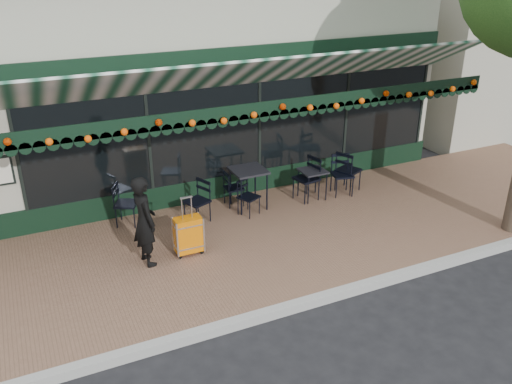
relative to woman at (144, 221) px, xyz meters
name	(u,v)px	position (x,y,z in m)	size (l,w,h in m)	color
ground	(286,309)	(1.64, -2.03, -0.95)	(80.00, 80.00, 0.00)	black
sidewalk	(236,246)	(1.64, -0.03, -0.88)	(18.00, 4.00, 0.15)	brown
curb	(289,308)	(1.64, -2.11, -0.88)	(18.00, 0.16, 0.15)	#9E9E99
restaurant_building	(146,69)	(1.64, 5.81, 1.32)	(12.00, 9.60, 4.50)	#A8A591
neighbor_building_right	(508,33)	(14.64, 5.97, 1.45)	(12.00, 8.00, 4.80)	#A6A391
woman	(144,221)	(0.00, 0.00, 0.00)	(0.58, 0.38, 1.60)	black
suitcase	(188,235)	(0.74, -0.03, -0.43)	(0.48, 0.27, 1.10)	orange
cafe_table_a	(313,173)	(3.91, 1.09, -0.21)	(0.53, 0.53, 0.65)	black
cafe_table_b	(248,173)	(2.48, 1.27, -0.04)	(0.69, 0.69, 0.85)	black
chair_a_left	(306,179)	(3.76, 1.09, -0.33)	(0.47, 0.47, 0.95)	black
chair_a_right	(348,171)	(4.83, 1.10, -0.32)	(0.48, 0.48, 0.95)	black
chair_a_front	(342,175)	(4.60, 0.99, -0.35)	(0.45, 0.45, 0.90)	black
chair_b_left	(197,202)	(1.29, 1.08, -0.37)	(0.43, 0.43, 0.86)	black
chair_b_right	(234,188)	(2.24, 1.49, -0.42)	(0.38, 0.38, 0.76)	black
chair_b_front	(249,197)	(2.34, 0.95, -0.42)	(0.38, 0.38, 0.75)	black
chair_solo	(126,204)	(0.01, 1.56, -0.37)	(0.43, 0.43, 0.86)	black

